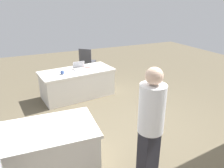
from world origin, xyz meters
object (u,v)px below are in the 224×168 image
(chair_aisle, at_px, (87,60))
(person_attendee_standing, at_px, (151,122))
(table_mid_left, at_px, (42,151))
(table_foreground, at_px, (77,83))
(yarn_ball, at_px, (62,72))
(laptop_silver, at_px, (80,68))
(scissors_red, at_px, (87,68))

(chair_aisle, height_order, person_attendee_standing, person_attendee_standing)
(chair_aisle, bearing_deg, table_mid_left, -76.41)
(table_foreground, distance_m, yarn_ball, 0.59)
(person_attendee_standing, xyz_separation_m, yarn_ball, (0.47, -3.10, -0.18))
(person_attendee_standing, distance_m, laptop_silver, 3.28)
(table_foreground, distance_m, scissors_red, 0.50)
(yarn_ball, bearing_deg, laptop_silver, -160.29)
(laptop_silver, distance_m, yarn_ball, 0.54)
(laptop_silver, bearing_deg, chair_aisle, -115.52)
(table_foreground, height_order, table_mid_left, same)
(table_mid_left, xyz_separation_m, person_attendee_standing, (-1.32, 0.80, 0.59))
(scissors_red, bearing_deg, table_mid_left, -100.17)
(table_foreground, xyz_separation_m, table_mid_left, (1.26, 2.45, -0.00))
(yarn_ball, distance_m, scissors_red, 0.77)
(person_attendee_standing, distance_m, scissors_red, 3.38)
(person_attendee_standing, distance_m, yarn_ball, 3.14)
(laptop_silver, xyz_separation_m, scissors_red, (-0.22, -0.08, -0.04))
(table_foreground, bearing_deg, table_mid_left, 62.80)
(person_attendee_standing, bearing_deg, chair_aisle, -113.01)
(table_foreground, relative_size, chair_aisle, 2.03)
(table_foreground, xyz_separation_m, chair_aisle, (-0.74, -1.38, 0.20))
(chair_aisle, bearing_deg, person_attendee_standing, -57.15)
(chair_aisle, xyz_separation_m, yarn_ball, (1.14, 1.53, 0.21))
(table_foreground, distance_m, chair_aisle, 1.58)
(table_foreground, bearing_deg, chair_aisle, -118.22)
(laptop_silver, height_order, scissors_red, laptop_silver)
(person_attendee_standing, relative_size, laptop_silver, 5.31)
(table_mid_left, xyz_separation_m, chair_aisle, (-2.00, -3.83, 0.20))
(table_foreground, bearing_deg, yarn_ball, 20.33)
(chair_aisle, height_order, laptop_silver, chair_aisle)
(table_foreground, bearing_deg, laptop_silver, -162.81)
(scissors_red, bearing_deg, chair_aisle, 93.11)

